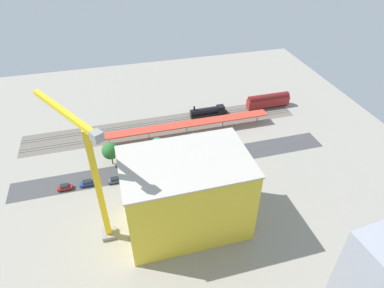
{
  "coord_description": "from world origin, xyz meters",
  "views": [
    {
      "loc": [
        16.88,
        85.96,
        71.59
      ],
      "look_at": [
        -5.25,
        1.83,
        6.56
      ],
      "focal_mm": 30.95,
      "sensor_mm": 36.0,
      "label": 1
    }
  ],
  "objects_px": {
    "street_tree_0": "(111,151)",
    "parked_car_2": "(181,169)",
    "tower_crane": "(90,171)",
    "street_tree_1": "(194,139)",
    "street_tree_2": "(158,144)",
    "box_truck_0": "(148,183)",
    "parked_car_1": "(202,165)",
    "parked_car_6": "(88,183)",
    "construction_building": "(186,194)",
    "box_truck_1": "(189,178)",
    "parked_car_0": "(222,161)",
    "parked_car_3": "(161,171)",
    "parked_car_4": "(136,175)",
    "platform_canopy_near": "(187,124)",
    "parked_car_7": "(65,187)",
    "parked_car_5": "(115,180)",
    "locomotive": "(209,111)",
    "box_truck_2": "(144,186)",
    "traffic_light": "(157,148)",
    "passenger_coach": "(268,100)"
  },
  "relations": [
    {
      "from": "street_tree_0",
      "to": "parked_car_2",
      "type": "bearing_deg",
      "value": 156.48
    },
    {
      "from": "tower_crane",
      "to": "street_tree_1",
      "type": "relative_size",
      "value": 5.13
    },
    {
      "from": "tower_crane",
      "to": "street_tree_2",
      "type": "bearing_deg",
      "value": -125.55
    },
    {
      "from": "street_tree_0",
      "to": "box_truck_0",
      "type": "bearing_deg",
      "value": 125.37
    },
    {
      "from": "parked_car_1",
      "to": "street_tree_1",
      "type": "relative_size",
      "value": 0.61
    },
    {
      "from": "parked_car_6",
      "to": "construction_building",
      "type": "height_order",
      "value": "construction_building"
    },
    {
      "from": "box_truck_1",
      "to": "street_tree_1",
      "type": "relative_size",
      "value": 1.23
    },
    {
      "from": "parked_car_0",
      "to": "box_truck_0",
      "type": "height_order",
      "value": "box_truck_0"
    },
    {
      "from": "parked_car_1",
      "to": "parked_car_3",
      "type": "height_order",
      "value": "parked_car_3"
    },
    {
      "from": "parked_car_2",
      "to": "street_tree_0",
      "type": "height_order",
      "value": "street_tree_0"
    },
    {
      "from": "parked_car_4",
      "to": "street_tree_1",
      "type": "xyz_separation_m",
      "value": [
        -21.58,
        -9.0,
        4.03
      ]
    },
    {
      "from": "platform_canopy_near",
      "to": "street_tree_1",
      "type": "xyz_separation_m",
      "value": [
        0.13,
        10.77,
        0.82
      ]
    },
    {
      "from": "parked_car_4",
      "to": "box_truck_1",
      "type": "distance_m",
      "value": 17.05
    },
    {
      "from": "parked_car_7",
      "to": "parked_car_5",
      "type": "bearing_deg",
      "value": 177.36
    },
    {
      "from": "locomotive",
      "to": "parked_car_0",
      "type": "bearing_deg",
      "value": 81.02
    },
    {
      "from": "parked_car_3",
      "to": "box_truck_0",
      "type": "height_order",
      "value": "box_truck_0"
    },
    {
      "from": "platform_canopy_near",
      "to": "box_truck_2",
      "type": "height_order",
      "value": "platform_canopy_near"
    },
    {
      "from": "traffic_light",
      "to": "parked_car_0",
      "type": "bearing_deg",
      "value": 158.58
    },
    {
      "from": "parked_car_2",
      "to": "parked_car_5",
      "type": "bearing_deg",
      "value": -0.0
    },
    {
      "from": "platform_canopy_near",
      "to": "parked_car_2",
      "type": "bearing_deg",
      "value": 70.72
    },
    {
      "from": "box_truck_1",
      "to": "traffic_light",
      "type": "height_order",
      "value": "traffic_light"
    },
    {
      "from": "passenger_coach",
      "to": "parked_car_6",
      "type": "xyz_separation_m",
      "value": [
        74.33,
        29.79,
        -2.4
      ]
    },
    {
      "from": "parked_car_0",
      "to": "parked_car_3",
      "type": "height_order",
      "value": "parked_car_0"
    },
    {
      "from": "passenger_coach",
      "to": "parked_car_7",
      "type": "relative_size",
      "value": 4.23
    },
    {
      "from": "parked_car_1",
      "to": "construction_building",
      "type": "distance_m",
      "value": 25.68
    },
    {
      "from": "parked_car_6",
      "to": "parked_car_1",
      "type": "bearing_deg",
      "value": 178.82
    },
    {
      "from": "parked_car_1",
      "to": "construction_building",
      "type": "xyz_separation_m",
      "value": [
        10.46,
        21.18,
        10.07
      ]
    },
    {
      "from": "parked_car_2",
      "to": "construction_building",
      "type": "bearing_deg",
      "value": 81.06
    },
    {
      "from": "street_tree_0",
      "to": "parked_car_1",
      "type": "bearing_deg",
      "value": 162.09
    },
    {
      "from": "parked_car_3",
      "to": "street_tree_2",
      "type": "relative_size",
      "value": 0.59
    },
    {
      "from": "parked_car_6",
      "to": "street_tree_0",
      "type": "bearing_deg",
      "value": -134.36
    },
    {
      "from": "platform_canopy_near",
      "to": "traffic_light",
      "type": "height_order",
      "value": "traffic_light"
    },
    {
      "from": "passenger_coach",
      "to": "parked_car_4",
      "type": "xyz_separation_m",
      "value": [
        59.5,
        29.84,
        -2.44
      ]
    },
    {
      "from": "street_tree_2",
      "to": "traffic_light",
      "type": "bearing_deg",
      "value": 53.48
    },
    {
      "from": "parked_car_2",
      "to": "parked_car_7",
      "type": "xyz_separation_m",
      "value": [
        36.02,
        -0.69,
        0.08
      ]
    },
    {
      "from": "tower_crane",
      "to": "locomotive",
      "type": "bearing_deg",
      "value": -132.19
    },
    {
      "from": "street_tree_1",
      "to": "traffic_light",
      "type": "height_order",
      "value": "street_tree_1"
    },
    {
      "from": "parked_car_3",
      "to": "street_tree_0",
      "type": "height_order",
      "value": "street_tree_0"
    },
    {
      "from": "box_truck_0",
      "to": "parked_car_4",
      "type": "bearing_deg",
      "value": -59.33
    },
    {
      "from": "parked_car_3",
      "to": "street_tree_0",
      "type": "bearing_deg",
      "value": -30.67
    },
    {
      "from": "parked_car_6",
      "to": "traffic_light",
      "type": "bearing_deg",
      "value": -161.84
    },
    {
      "from": "platform_canopy_near",
      "to": "street_tree_1",
      "type": "relative_size",
      "value": 9.25
    },
    {
      "from": "parked_car_4",
      "to": "street_tree_0",
      "type": "relative_size",
      "value": 0.51
    },
    {
      "from": "parked_car_0",
      "to": "street_tree_1",
      "type": "height_order",
      "value": "street_tree_1"
    },
    {
      "from": "box_truck_2",
      "to": "tower_crane",
      "type": "bearing_deg",
      "value": 45.14
    },
    {
      "from": "platform_canopy_near",
      "to": "construction_building",
      "type": "bearing_deg",
      "value": 75.85
    },
    {
      "from": "parked_car_3",
      "to": "construction_building",
      "type": "bearing_deg",
      "value": 98.37
    },
    {
      "from": "passenger_coach",
      "to": "street_tree_2",
      "type": "xyz_separation_m",
      "value": [
        50.59,
        21.5,
        2.2
      ]
    },
    {
      "from": "parked_car_2",
      "to": "parked_car_6",
      "type": "height_order",
      "value": "parked_car_6"
    },
    {
      "from": "parked_car_7",
      "to": "traffic_light",
      "type": "xyz_separation_m",
      "value": [
        -29.91,
        -7.76,
        3.46
      ]
    }
  ]
}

